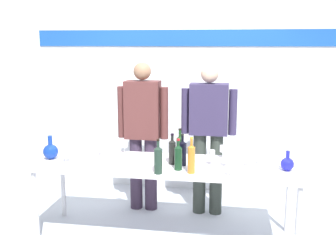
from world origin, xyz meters
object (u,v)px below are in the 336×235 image
(wine_glass_right_2, at_px, (231,165))
(wine_glass_right_3, at_px, (223,149))
(display_table, at_px, (165,169))
(wine_glass_left_0, at_px, (101,146))
(decanter_blue_left, at_px, (51,151))
(presenter_left, at_px, (143,128))
(wine_glass_right_4, at_px, (212,155))
(wine_bottle_3, at_px, (180,147))
(wine_bottle_0, at_px, (178,157))
(wine_bottle_5, at_px, (158,159))
(wine_glass_right_0, at_px, (227,157))
(wine_glass_left_1, at_px, (66,153))
(wine_glass_right_1, at_px, (250,156))
(wine_bottle_2, at_px, (172,151))
(presenter_right, at_px, (209,130))
(wine_glass_right_5, at_px, (263,155))
(wine_glass_left_2, at_px, (76,146))
(decanter_blue_right, at_px, (287,164))
(wine_bottle_4, at_px, (182,152))
(wine_glass_left_3, at_px, (124,144))
(wine_bottle_1, at_px, (191,158))

(wine_glass_right_2, relative_size, wine_glass_right_3, 1.15)
(display_table, bearing_deg, wine_glass_left_0, 169.25)
(decanter_blue_left, xyz_separation_m, presenter_left, (0.78, 0.69, 0.11))
(wine_glass_right_4, bearing_deg, wine_glass_left_0, 173.85)
(wine_bottle_3, bearing_deg, wine_bottle_0, -85.14)
(wine_bottle_5, bearing_deg, wine_glass_right_0, 25.40)
(wine_bottle_0, height_order, wine_glass_right_4, wine_bottle_0)
(wine_bottle_3, bearing_deg, wine_bottle_5, -106.79)
(display_table, xyz_separation_m, wine_bottle_5, (-0.01, -0.31, 0.19))
(wine_glass_left_1, bearing_deg, wine_glass_right_1, 4.01)
(wine_glass_right_0, xyz_separation_m, wine_glass_right_1, (0.21, 0.02, 0.01))
(wine_bottle_2, distance_m, wine_glass_right_1, 0.73)
(wine_bottle_2, distance_m, wine_bottle_3, 0.15)
(presenter_right, xyz_separation_m, wine_glass_right_4, (0.07, -0.64, -0.09))
(wine_glass_right_5, bearing_deg, wine_glass_left_2, -179.42)
(wine_bottle_5, bearing_deg, wine_bottle_2, 75.25)
(wine_bottle_0, xyz_separation_m, wine_glass_left_0, (-0.83, 0.30, -0.01))
(display_table, xyz_separation_m, wine_glass_left_0, (-0.68, 0.13, 0.16))
(wine_bottle_2, distance_m, wine_glass_right_0, 0.52)
(wine_glass_right_0, relative_size, wine_glass_right_4, 1.00)
(wine_glass_right_5, bearing_deg, wine_bottle_0, -161.72)
(presenter_right, height_order, wine_glass_left_0, presenter_right)
(presenter_left, xyz_separation_m, wine_glass_left_2, (-0.56, -0.59, -0.08))
(display_table, height_order, decanter_blue_right, decanter_blue_right)
(wine_bottle_5, relative_size, wine_glass_right_2, 2.14)
(wine_bottle_3, xyz_separation_m, wine_glass_right_4, (0.32, -0.13, -0.03))
(wine_glass_left_2, relative_size, wine_glass_right_4, 1.03)
(wine_bottle_4, bearing_deg, presenter_right, 73.80)
(decanter_blue_left, height_order, wine_glass_right_2, decanter_blue_left)
(wine_bottle_2, height_order, wine_bottle_4, wine_bottle_4)
(wine_glass_left_3, bearing_deg, decanter_blue_left, -153.56)
(display_table, xyz_separation_m, wine_bottle_3, (0.12, 0.13, 0.19))
(wine_glass_right_1, xyz_separation_m, wine_glass_right_3, (-0.26, 0.28, -0.02))
(presenter_left, height_order, wine_glass_left_1, presenter_left)
(wine_bottle_4, bearing_deg, wine_bottle_5, -123.60)
(decanter_blue_left, distance_m, wine_bottle_4, 1.31)
(presenter_left, xyz_separation_m, wine_bottle_4, (0.53, -0.69, -0.07))
(wine_bottle_1, relative_size, wine_glass_right_1, 2.18)
(wine_bottle_1, height_order, wine_bottle_2, wine_bottle_1)
(wine_bottle_3, bearing_deg, presenter_left, 133.32)
(wine_bottle_5, distance_m, wine_glass_left_3, 0.76)
(wine_glass_left_2, xyz_separation_m, wine_glass_right_0, (1.51, -0.08, -0.01))
(decanter_blue_left, relative_size, presenter_right, 0.14)
(decanter_blue_left, bearing_deg, display_table, 2.07)
(wine_bottle_1, bearing_deg, wine_glass_right_2, -7.96)
(wine_bottle_4, distance_m, wine_glass_left_2, 1.10)
(decanter_blue_left, relative_size, wine_bottle_0, 0.82)
(wine_bottle_0, relative_size, wine_glass_right_1, 1.92)
(wine_bottle_4, bearing_deg, wine_bottle_0, -98.37)
(wine_bottle_4, bearing_deg, wine_glass_right_1, 2.74)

